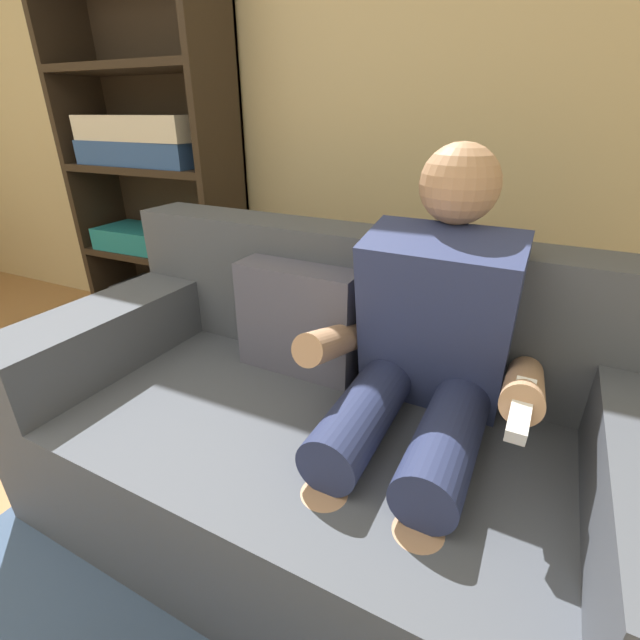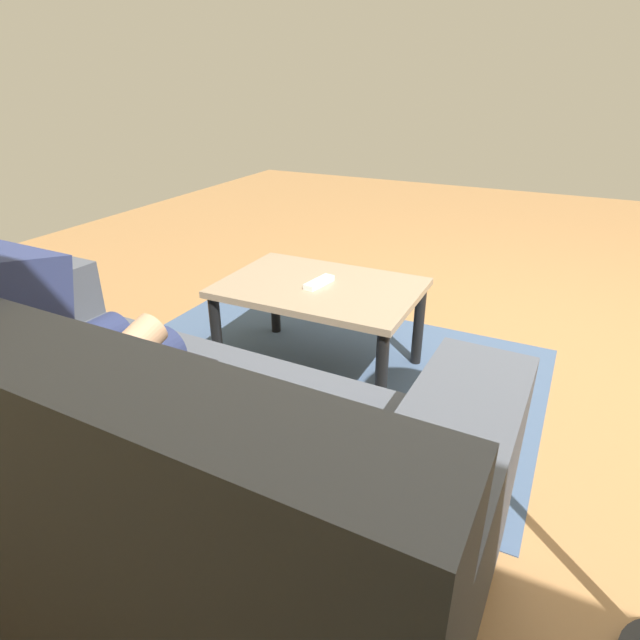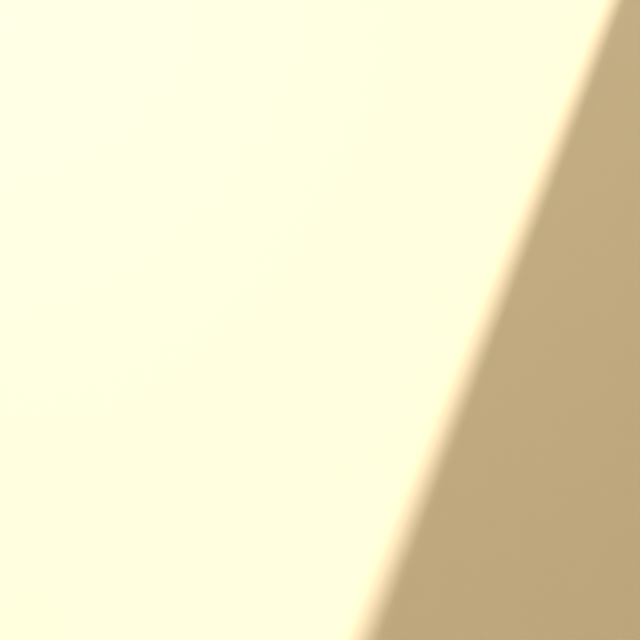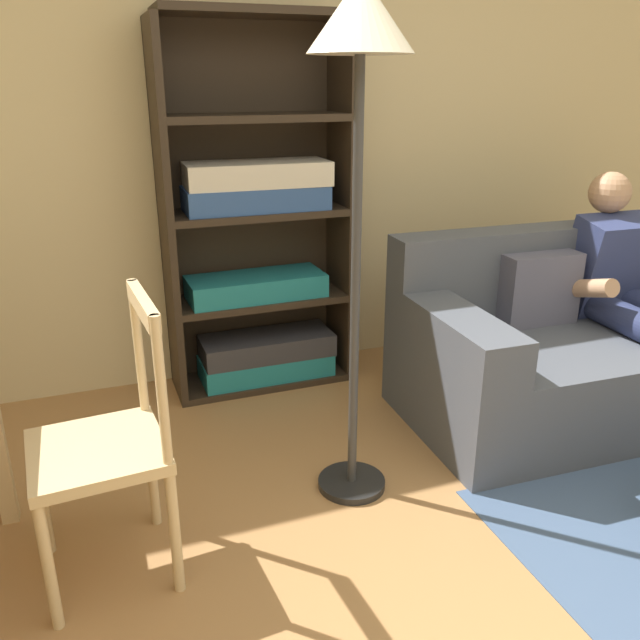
# 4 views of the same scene
# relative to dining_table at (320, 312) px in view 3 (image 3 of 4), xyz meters

# --- Properties ---
(dining_table) EXTENTS (1.27, 0.94, 0.72)m
(dining_table) POSITION_rel_dining_table_xyz_m (0.00, 0.00, 0.00)
(dining_table) COLOR #D1B27F
(dining_table) RESTS_ON ground_plane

